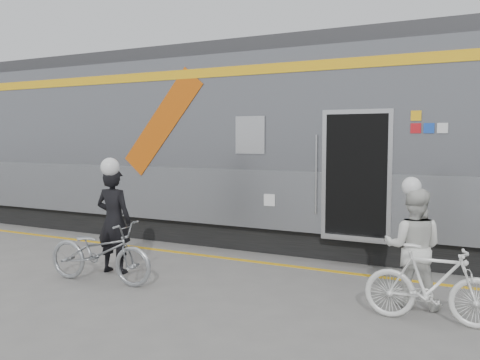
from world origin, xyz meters
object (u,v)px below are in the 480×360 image
Objects in this scene: bicycle_left at (100,252)px; bicycle_right at (432,284)px; woman at (413,247)px; man at (114,221)px.

bicycle_left is 4.71m from bicycle_right.
bicycle_left is 1.15× the size of bicycle_right.
man is at bearing 2.58° from woman.
man is at bearing 85.78° from bicycle_right.
bicycle_right is at bearing -89.44° from bicycle_left.
man is 0.70m from bicycle_left.
woman is at bearing 25.09° from bicycle_right.
woman reaches higher than bicycle_left.
woman is 0.70m from bicycle_right.
woman is at bearing -179.31° from man.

